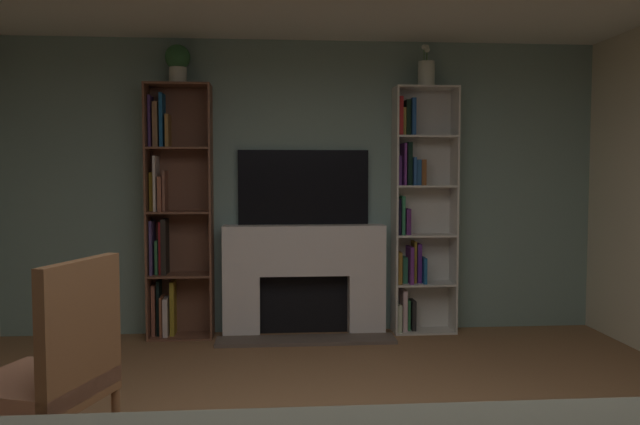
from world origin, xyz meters
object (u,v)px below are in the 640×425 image
(tv, at_px, (303,187))
(bookshelf_left, at_px, (173,218))
(potted_plant, at_px, (178,62))
(vase_with_flowers, at_px, (426,73))
(armchair, at_px, (52,372))
(fireplace, at_px, (304,276))
(bookshelf_right, at_px, (417,213))

(tv, height_order, bookshelf_left, bookshelf_left)
(potted_plant, relative_size, vase_with_flowers, 0.91)
(vase_with_flowers, bearing_deg, tv, 173.81)
(vase_with_flowers, distance_m, armchair, 4.10)
(fireplace, bearing_deg, bookshelf_right, 1.72)
(bookshelf_right, xyz_separation_m, potted_plant, (-2.16, -0.05, 1.34))
(bookshelf_left, xyz_separation_m, vase_with_flowers, (2.29, -0.04, 1.31))
(tv, distance_m, bookshelf_right, 1.07)
(tv, xyz_separation_m, vase_with_flowers, (1.11, -0.12, 1.04))
(tv, height_order, potted_plant, potted_plant)
(fireplace, distance_m, potted_plant, 2.22)
(tv, height_order, armchair, tv)
(bookshelf_right, bearing_deg, tv, 176.20)
(fireplace, relative_size, vase_with_flowers, 4.18)
(fireplace, relative_size, potted_plant, 4.60)
(tv, relative_size, armchair, 1.11)
(armchair, bearing_deg, potted_plant, 85.10)
(tv, xyz_separation_m, bookshelf_right, (1.05, -0.07, -0.23))
(potted_plant, height_order, vase_with_flowers, vase_with_flowers)
(potted_plant, relative_size, armchair, 0.32)
(bookshelf_left, bearing_deg, fireplace, -1.19)
(potted_plant, bearing_deg, vase_with_flowers, -0.02)
(bookshelf_right, relative_size, potted_plant, 6.62)
(bookshelf_left, height_order, armchair, bookshelf_left)
(bookshelf_right, bearing_deg, vase_with_flowers, -37.95)
(bookshelf_right, relative_size, armchair, 2.09)
(fireplace, bearing_deg, tv, 90.00)
(fireplace, relative_size, bookshelf_right, 0.69)
(fireplace, bearing_deg, bookshelf_left, 178.81)
(vase_with_flowers, xyz_separation_m, armchair, (-2.46, -2.72, -1.84))
(fireplace, xyz_separation_m, potted_plant, (-1.11, -0.02, 1.92))
(tv, xyz_separation_m, armchair, (-1.35, -2.84, -0.80))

